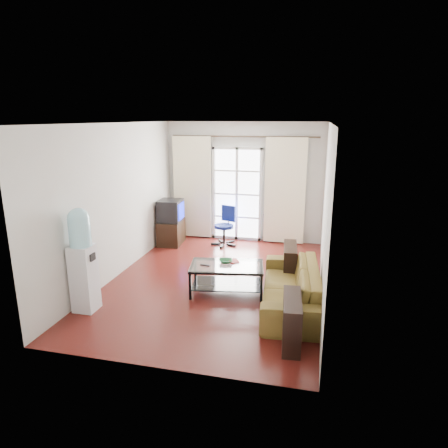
% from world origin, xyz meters
% --- Properties ---
extents(floor, '(5.20, 5.20, 0.00)m').
position_xyz_m(floor, '(0.00, 0.00, 0.00)').
color(floor, '#5A1B15').
rests_on(floor, ground).
extents(ceiling, '(5.20, 5.20, 0.00)m').
position_xyz_m(ceiling, '(0.00, 0.00, 2.70)').
color(ceiling, white).
rests_on(ceiling, wall_back).
extents(wall_back, '(3.60, 0.02, 2.70)m').
position_xyz_m(wall_back, '(0.00, 2.60, 1.35)').
color(wall_back, silver).
rests_on(wall_back, floor).
extents(wall_front, '(3.60, 0.02, 2.70)m').
position_xyz_m(wall_front, '(0.00, -2.60, 1.35)').
color(wall_front, silver).
rests_on(wall_front, floor).
extents(wall_left, '(0.02, 5.20, 2.70)m').
position_xyz_m(wall_left, '(-1.80, 0.00, 1.35)').
color(wall_left, silver).
rests_on(wall_left, floor).
extents(wall_right, '(0.02, 5.20, 2.70)m').
position_xyz_m(wall_right, '(1.80, 0.00, 1.35)').
color(wall_right, silver).
rests_on(wall_right, floor).
extents(french_door, '(1.16, 0.06, 2.15)m').
position_xyz_m(french_door, '(-0.15, 2.54, 1.07)').
color(french_door, white).
rests_on(french_door, wall_back).
extents(curtain_rod, '(3.30, 0.04, 0.04)m').
position_xyz_m(curtain_rod, '(0.00, 2.50, 2.38)').
color(curtain_rod, '#4C3F2D').
rests_on(curtain_rod, wall_back).
extents(curtain_left, '(0.90, 0.07, 2.35)m').
position_xyz_m(curtain_left, '(-1.20, 2.48, 1.20)').
color(curtain_left, '#FFF6CD').
rests_on(curtain_left, curtain_rod).
extents(curtain_right, '(0.90, 0.07, 2.35)m').
position_xyz_m(curtain_right, '(0.95, 2.48, 1.20)').
color(curtain_right, '#FFF6CD').
rests_on(curtain_right, curtain_rod).
extents(radiator, '(0.64, 0.12, 0.64)m').
position_xyz_m(radiator, '(0.80, 2.50, 0.33)').
color(radiator, '#9E9EA1').
rests_on(radiator, floor).
extents(sofa, '(2.25, 1.19, 0.62)m').
position_xyz_m(sofa, '(1.34, -0.63, 0.31)').
color(sofa, brown).
rests_on(sofa, floor).
extents(coffee_table, '(1.27, 0.86, 0.48)m').
position_xyz_m(coffee_table, '(0.30, -0.42, 0.31)').
color(coffee_table, silver).
rests_on(coffee_table, floor).
extents(bowl, '(0.32, 0.32, 0.06)m').
position_xyz_m(bowl, '(0.26, -0.31, 0.50)').
color(bowl, '#388831').
rests_on(bowl, coffee_table).
extents(book, '(0.33, 0.34, 0.02)m').
position_xyz_m(book, '(0.31, -0.27, 0.49)').
color(book, maroon).
rests_on(book, coffee_table).
extents(remote, '(0.16, 0.06, 0.02)m').
position_xyz_m(remote, '(-0.04, -0.51, 0.48)').
color(remote, black).
rests_on(remote, coffee_table).
extents(tv_stand, '(0.55, 0.77, 0.54)m').
position_xyz_m(tv_stand, '(-1.53, 1.87, 0.27)').
color(tv_stand, black).
rests_on(tv_stand, floor).
extents(crt_tv, '(0.56, 0.55, 0.48)m').
position_xyz_m(crt_tv, '(-1.53, 1.81, 0.78)').
color(crt_tv, black).
rests_on(crt_tv, tv_stand).
extents(task_chair, '(0.76, 0.76, 0.88)m').
position_xyz_m(task_chair, '(-0.32, 2.06, 0.26)').
color(task_chair, black).
rests_on(task_chair, floor).
extents(water_cooler, '(0.34, 0.32, 1.56)m').
position_xyz_m(water_cooler, '(-1.60, -1.50, 0.82)').
color(water_cooler, silver).
rests_on(water_cooler, floor).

